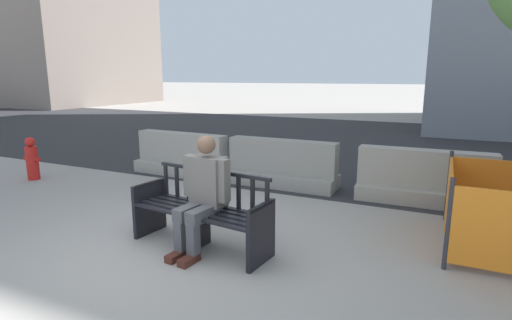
{
  "coord_description": "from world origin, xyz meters",
  "views": [
    {
      "loc": [
        2.62,
        -3.32,
        1.95
      ],
      "look_at": [
        0.18,
        1.83,
        0.75
      ],
      "focal_mm": 28.0,
      "sensor_mm": 36.0,
      "label": 1
    }
  ],
  "objects_px": {
    "seated_person": "(203,192)",
    "fire_hydrant": "(32,160)",
    "jersey_barrier_right": "(423,181)",
    "jersey_barrier_left": "(182,157)",
    "street_bench": "(201,214)",
    "jersey_barrier_centre": "(282,167)"
  },
  "relations": [
    {
      "from": "street_bench",
      "to": "fire_hydrant",
      "type": "bearing_deg",
      "value": 165.17
    },
    {
      "from": "seated_person",
      "to": "fire_hydrant",
      "type": "distance_m",
      "value": 4.88
    },
    {
      "from": "seated_person",
      "to": "jersey_barrier_right",
      "type": "height_order",
      "value": "seated_person"
    },
    {
      "from": "street_bench",
      "to": "jersey_barrier_left",
      "type": "height_order",
      "value": "street_bench"
    },
    {
      "from": "street_bench",
      "to": "jersey_barrier_centre",
      "type": "bearing_deg",
      "value": 92.89
    },
    {
      "from": "jersey_barrier_right",
      "to": "fire_hydrant",
      "type": "height_order",
      "value": "jersey_barrier_right"
    },
    {
      "from": "jersey_barrier_left",
      "to": "jersey_barrier_right",
      "type": "relative_size",
      "value": 1.01
    },
    {
      "from": "street_bench",
      "to": "seated_person",
      "type": "distance_m",
      "value": 0.31
    },
    {
      "from": "jersey_barrier_centre",
      "to": "fire_hydrant",
      "type": "height_order",
      "value": "jersey_barrier_centre"
    },
    {
      "from": "jersey_barrier_centre",
      "to": "jersey_barrier_left",
      "type": "relative_size",
      "value": 0.99
    },
    {
      "from": "jersey_barrier_centre",
      "to": "fire_hydrant",
      "type": "distance_m",
      "value": 4.78
    },
    {
      "from": "street_bench",
      "to": "jersey_barrier_right",
      "type": "height_order",
      "value": "street_bench"
    },
    {
      "from": "seated_person",
      "to": "jersey_barrier_centre",
      "type": "height_order",
      "value": "seated_person"
    },
    {
      "from": "seated_person",
      "to": "jersey_barrier_centre",
      "type": "xyz_separation_m",
      "value": [
        -0.21,
        2.93,
        -0.35
      ]
    },
    {
      "from": "street_bench",
      "to": "seated_person",
      "type": "height_order",
      "value": "seated_person"
    },
    {
      "from": "jersey_barrier_centre",
      "to": "jersey_barrier_left",
      "type": "height_order",
      "value": "same"
    },
    {
      "from": "seated_person",
      "to": "jersey_barrier_left",
      "type": "height_order",
      "value": "seated_person"
    },
    {
      "from": "street_bench",
      "to": "jersey_barrier_right",
      "type": "bearing_deg",
      "value": 52.43
    },
    {
      "from": "jersey_barrier_right",
      "to": "seated_person",
      "type": "bearing_deg",
      "value": -126.08
    },
    {
      "from": "jersey_barrier_centre",
      "to": "jersey_barrier_left",
      "type": "xyz_separation_m",
      "value": [
        -2.15,
        -0.05,
        0.0
      ]
    },
    {
      "from": "jersey_barrier_left",
      "to": "seated_person",
      "type": "bearing_deg",
      "value": -50.62
    },
    {
      "from": "jersey_barrier_centre",
      "to": "seated_person",
      "type": "bearing_deg",
      "value": -85.82
    }
  ]
}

